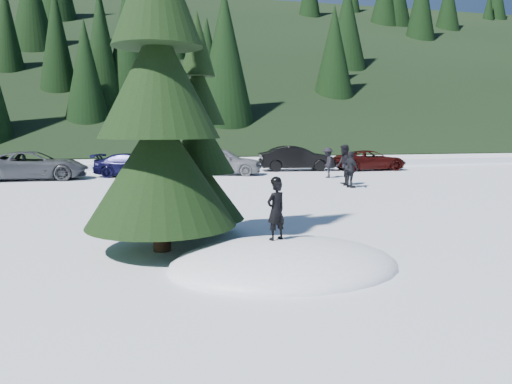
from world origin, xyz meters
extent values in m
plane|color=white|center=(0.00, 0.00, 0.00)|extent=(200.00, 200.00, 0.00)
ellipsoid|color=white|center=(0.00, 0.00, 0.00)|extent=(4.48, 3.52, 0.96)
cylinder|color=black|center=(-2.20, 1.80, 0.70)|extent=(0.38, 0.38, 1.40)
cone|color=black|center=(-2.20, 1.80, 1.79)|extent=(3.20, 3.20, 2.46)
cone|color=black|center=(-2.20, 1.80, 3.65)|extent=(2.54, 2.54, 2.46)
cylinder|color=black|center=(-1.20, 3.20, 0.50)|extent=(0.26, 0.26, 1.00)
cone|color=black|center=(-1.20, 3.20, 1.16)|extent=(2.20, 2.20, 1.52)
cone|color=black|center=(-1.20, 3.20, 2.31)|extent=(1.75, 1.75, 1.52)
cone|color=black|center=(-1.20, 3.20, 3.46)|extent=(1.29, 1.29, 1.52)
cone|color=black|center=(-1.20, 3.20, 4.61)|extent=(0.84, 0.84, 1.52)
imported|color=black|center=(-0.10, 0.24, 1.06)|extent=(0.50, 0.43, 1.16)
imported|color=black|center=(6.57, 12.15, 0.93)|extent=(0.90, 1.04, 1.86)
imported|color=black|center=(6.47, 11.19, 0.80)|extent=(0.64, 1.01, 1.61)
imported|color=black|center=(7.13, 15.51, 0.80)|extent=(0.84, 1.15, 1.60)
imported|color=#4A4D52|center=(-7.61, 18.18, 0.72)|extent=(5.21, 2.48, 1.44)
imported|color=#0F0E34|center=(-2.70, 18.40, 0.62)|extent=(4.62, 3.10, 1.24)
imported|color=gray|center=(2.00, 18.44, 0.77)|extent=(4.83, 3.12, 1.53)
imported|color=black|center=(6.92, 20.00, 0.75)|extent=(4.70, 2.13, 1.50)
imported|color=#330B09|center=(11.44, 19.23, 0.61)|extent=(4.40, 2.07, 1.22)
camera|label=1|loc=(-2.75, -8.89, 2.66)|focal=35.00mm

